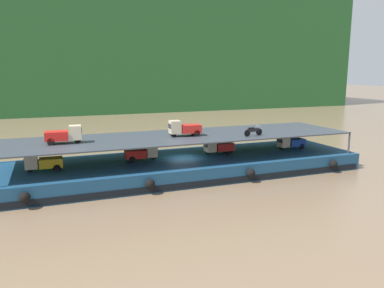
{
  "coord_description": "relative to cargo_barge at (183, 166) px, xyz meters",
  "views": [
    {
      "loc": [
        -10.93,
        -30.37,
        8.93
      ],
      "look_at": [
        0.83,
        0.0,
        2.7
      ],
      "focal_mm": 35.03,
      "sensor_mm": 36.0,
      "label": 1
    }
  ],
  "objects": [
    {
      "name": "cargo_barge",
      "position": [
        0.0,
        0.0,
        0.0
      ],
      "size": [
        31.82,
        9.13,
        1.5
      ],
      "color": "navy",
      "rests_on": "ground"
    },
    {
      "name": "hillside_far_bank",
      "position": [
        0.0,
        64.26,
        20.21
      ],
      "size": [
        131.13,
        29.04,
        37.21
      ],
      "color": "#235628",
      "rests_on": "ground"
    },
    {
      "name": "mini_truck_lower_stern",
      "position": [
        -11.51,
        -0.29,
        1.44
      ],
      "size": [
        2.76,
        1.24,
        1.38
      ],
      "color": "gold",
      "rests_on": "cargo_barge"
    },
    {
      "name": "mini_truck_lower_mid",
      "position": [
        3.65,
        0.55,
        1.44
      ],
      "size": [
        2.75,
        1.21,
        1.38
      ],
      "color": "red",
      "rests_on": "cargo_barge"
    },
    {
      "name": "ground_plane",
      "position": [
        0.0,
        0.03,
        -0.75
      ],
      "size": [
        400.0,
        400.0,
        0.0
      ],
      "primitive_type": "plane",
      "color": "#7F664C"
    },
    {
      "name": "mini_truck_upper_stern",
      "position": [
        -9.85,
        -0.08,
        3.44
      ],
      "size": [
        2.8,
        1.3,
        1.38
      ],
      "color": "red",
      "rests_on": "cargo_rack"
    },
    {
      "name": "motorcycle_upper_port",
      "position": [
        5.63,
        -2.3,
        3.18
      ],
      "size": [
        1.89,
        0.55,
        0.87
      ],
      "color": "black",
      "rests_on": "cargo_rack"
    },
    {
      "name": "mini_truck_upper_mid",
      "position": [
        0.01,
        -0.22,
        3.44
      ],
      "size": [
        2.79,
        1.29,
        1.38
      ],
      "color": "red",
      "rests_on": "cargo_rack"
    },
    {
      "name": "mini_truck_lower_fore",
      "position": [
        11.23,
        -0.03,
        1.44
      ],
      "size": [
        2.76,
        1.23,
        1.38
      ],
      "color": "#1E47B7",
      "rests_on": "cargo_barge"
    },
    {
      "name": "mini_truck_lower_aft",
      "position": [
        -3.65,
        0.42,
        1.44
      ],
      "size": [
        2.74,
        1.2,
        1.38
      ],
      "color": "red",
      "rests_on": "cargo_barge"
    },
    {
      "name": "cargo_rack",
      "position": [
        0.0,
        0.03,
        2.69
      ],
      "size": [
        30.22,
        7.74,
        2.0
      ],
      "color": "#383D47",
      "rests_on": "cargo_barge"
    }
  ]
}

